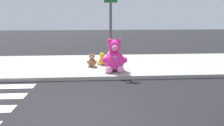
{
  "coord_description": "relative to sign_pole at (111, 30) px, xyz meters",
  "views": [
    {
      "loc": [
        0.49,
        -4.55,
        2.51
      ],
      "look_at": [
        1.01,
        3.6,
        0.55
      ],
      "focal_mm": 32.37,
      "sensor_mm": 36.0,
      "label": 1
    }
  ],
  "objects": [
    {
      "name": "sign_pole",
      "position": [
        0.0,
        0.0,
        0.0
      ],
      "size": [
        0.56,
        0.11,
        3.2
      ],
      "color": "#4C4C51",
      "rests_on": "sidewalk"
    },
    {
      "name": "plush_brown",
      "position": [
        -0.87,
        0.23,
        -1.45
      ],
      "size": [
        0.48,
        0.42,
        0.62
      ],
      "color": "olive",
      "rests_on": "sidewalk"
    },
    {
      "name": "plush_yellow",
      "position": [
        -0.39,
        0.56,
        -1.46
      ],
      "size": [
        0.43,
        0.42,
        0.6
      ],
      "color": "yellow",
      "rests_on": "sidewalk"
    },
    {
      "name": "ground_plane",
      "position": [
        -1.0,
        -4.4,
        -1.85
      ],
      "size": [
        60.0,
        60.0,
        0.0
      ],
      "primitive_type": "plane",
      "color": "black"
    },
    {
      "name": "sidewalk",
      "position": [
        -1.0,
        0.8,
        -1.77
      ],
      "size": [
        28.0,
        4.4,
        0.15
      ],
      "primitive_type": "cube",
      "color": "#9E9B93",
      "rests_on": "ground_plane"
    },
    {
      "name": "plush_pink_large",
      "position": [
        0.13,
        -0.59,
        -1.14
      ],
      "size": [
        1.08,
        0.94,
        1.39
      ],
      "color": "#F22D93",
      "rests_on": "sidewalk"
    },
    {
      "name": "plush_tan",
      "position": [
        0.02,
        0.96,
        -1.44
      ],
      "size": [
        0.44,
        0.49,
        0.63
      ],
      "color": "tan",
      "rests_on": "sidewalk"
    }
  ]
}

